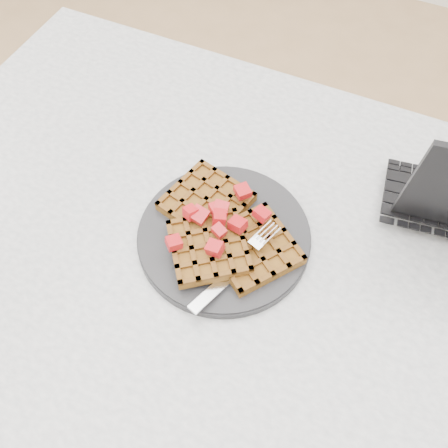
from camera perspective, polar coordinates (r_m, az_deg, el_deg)
name	(u,v)px	position (r m, az deg, el deg)	size (l,w,h in m)	color
ground	(238,396)	(1.42, 1.62, -19.04)	(4.00, 4.00, 0.00)	tan
table	(247,296)	(0.82, 2.69, -8.26)	(1.20, 0.80, 0.75)	silver
plate	(224,236)	(0.73, 0.00, -1.36)	(0.25, 0.25, 0.02)	black
waffles	(223,231)	(0.71, -0.12, -0.79)	(0.24, 0.21, 0.03)	brown
strawberry_pile	(224,219)	(0.69, 0.00, 0.63)	(0.15, 0.15, 0.02)	#990007
fork	(241,264)	(0.69, 1.98, -4.61)	(0.02, 0.18, 0.02)	silver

